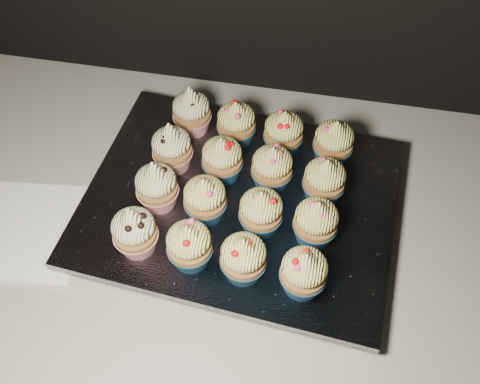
{
  "coord_description": "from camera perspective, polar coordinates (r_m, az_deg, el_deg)",
  "views": [
    {
      "loc": [
        -0.13,
        1.25,
        1.59
      ],
      "look_at": [
        -0.22,
        1.71,
        0.95
      ],
      "focal_mm": 40.0,
      "sensor_mm": 36.0,
      "label": 1
    }
  ],
  "objects": [
    {
      "name": "cupcake_2",
      "position": [
        0.71,
        0.36,
        -7.05
      ],
      "size": [
        0.06,
        0.06,
        0.08
      ],
      "color": "navy",
      "rests_on": "foil_lining"
    },
    {
      "name": "cupcake_1",
      "position": [
        0.73,
        -5.44,
        -5.66
      ],
      "size": [
        0.06,
        0.06,
        0.08
      ],
      "color": "navy",
      "rests_on": "foil_lining"
    },
    {
      "name": "cupcake_3",
      "position": [
        0.71,
        6.8,
        -8.5
      ],
      "size": [
        0.06,
        0.06,
        0.08
      ],
      "color": "navy",
      "rests_on": "foil_lining"
    },
    {
      "name": "cupcake_5",
      "position": [
        0.77,
        -3.75,
        -0.76
      ],
      "size": [
        0.06,
        0.06,
        0.08
      ],
      "color": "navy",
      "rests_on": "foil_lining"
    },
    {
      "name": "cupcake_8",
      "position": [
        0.83,
        -7.27,
        4.71
      ],
      "size": [
        0.06,
        0.06,
        0.1
      ],
      "color": "#B11826",
      "rests_on": "foil_lining"
    },
    {
      "name": "cupcake_10",
      "position": [
        0.8,
        3.43,
        2.59
      ],
      "size": [
        0.06,
        0.06,
        0.08
      ],
      "color": "navy",
      "rests_on": "foil_lining"
    },
    {
      "name": "cupcake_14",
      "position": [
        0.85,
        4.66,
        6.32
      ],
      "size": [
        0.06,
        0.06,
        0.08
      ],
      "color": "navy",
      "rests_on": "foil_lining"
    },
    {
      "name": "cupcake_0",
      "position": [
        0.75,
        -11.2,
        -4.1
      ],
      "size": [
        0.06,
        0.06,
        0.1
      ],
      "color": "#B11826",
      "rests_on": "foil_lining"
    },
    {
      "name": "cupcake_12",
      "position": [
        0.88,
        -5.19,
        8.56
      ],
      "size": [
        0.06,
        0.06,
        0.1
      ],
      "color": "#B11826",
      "rests_on": "foil_lining"
    },
    {
      "name": "cupcake_6",
      "position": [
        0.75,
        2.24,
        -2.11
      ],
      "size": [
        0.06,
        0.06,
        0.08
      ],
      "color": "navy",
      "rests_on": "foil_lining"
    },
    {
      "name": "cupcake_7",
      "position": [
        0.75,
        8.08,
        -3.18
      ],
      "size": [
        0.06,
        0.06,
        0.08
      ],
      "color": "navy",
      "rests_on": "foil_lining"
    },
    {
      "name": "worktop",
      "position": [
        0.86,
        14.51,
        -5.69
      ],
      "size": [
        2.44,
        0.64,
        0.04
      ],
      "primitive_type": "cube",
      "color": "beige",
      "rests_on": "cabinet"
    },
    {
      "name": "napkin",
      "position": [
        0.88,
        -21.92,
        -3.83
      ],
      "size": [
        0.2,
        0.2,
        0.0
      ],
      "primitive_type": "cube",
      "rotation": [
        0.0,
        0.0,
        0.11
      ],
      "color": "white",
      "rests_on": "worktop"
    },
    {
      "name": "cupcake_13",
      "position": [
        0.86,
        -0.41,
        7.32
      ],
      "size": [
        0.06,
        0.06,
        0.08
      ],
      "color": "navy",
      "rests_on": "foil_lining"
    },
    {
      "name": "cupcake_4",
      "position": [
        0.79,
        -8.88,
        0.67
      ],
      "size": [
        0.06,
        0.06,
        0.1
      ],
      "color": "#B11826",
      "rests_on": "foil_lining"
    },
    {
      "name": "cupcake_9",
      "position": [
        0.81,
        -1.91,
        3.55
      ],
      "size": [
        0.06,
        0.06,
        0.08
      ],
      "color": "navy",
      "rests_on": "foil_lining"
    },
    {
      "name": "foil_lining",
      "position": [
        0.82,
        0.0,
        -0.92
      ],
      "size": [
        0.49,
        0.4,
        0.01
      ],
      "primitive_type": "cube",
      "rotation": [
        0.0,
        0.0,
        -0.08
      ],
      "color": "silver",
      "rests_on": "baking_tray"
    },
    {
      "name": "cabinet",
      "position": [
        1.26,
        10.2,
        -16.33
      ],
      "size": [
        2.4,
        0.6,
        0.86
      ],
      "primitive_type": "cube",
      "color": "black",
      "rests_on": "ground"
    },
    {
      "name": "cupcake_15",
      "position": [
        0.85,
        9.94,
        5.24
      ],
      "size": [
        0.06,
        0.06,
        0.08
      ],
      "color": "navy",
      "rests_on": "foil_lining"
    },
    {
      "name": "baking_tray",
      "position": [
        0.83,
        0.0,
        -1.6
      ],
      "size": [
        0.46,
        0.36,
        0.02
      ],
      "primitive_type": "cube",
      "rotation": [
        0.0,
        0.0,
        -0.08
      ],
      "color": "black",
      "rests_on": "worktop"
    },
    {
      "name": "cupcake_11",
      "position": [
        0.8,
        8.97,
        1.22
      ],
      "size": [
        0.06,
        0.06,
        0.08
      ],
      "color": "navy",
      "rests_on": "foil_lining"
    }
  ]
}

